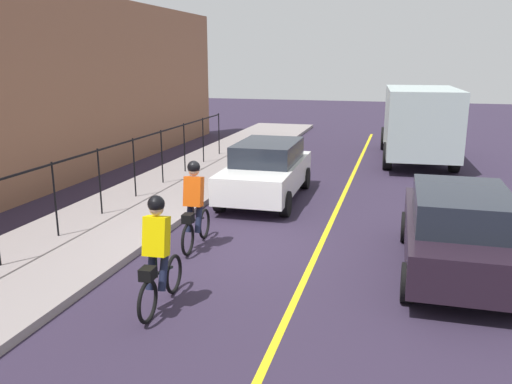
{
  "coord_description": "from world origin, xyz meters",
  "views": [
    {
      "loc": [
        -9.87,
        -3.09,
        3.8
      ],
      "look_at": [
        0.82,
        -0.13,
        1.0
      ],
      "focal_mm": 37.1,
      "sensor_mm": 36.0,
      "label": 1
    }
  ],
  "objects": [
    {
      "name": "patrol_sedan",
      "position": [
        -0.2,
        -4.19,
        0.82
      ],
      "size": [
        4.41,
        1.95,
        1.58
      ],
      "rotation": [
        0.0,
        0.0,
        0.01
      ],
      "color": "black",
      "rests_on": "ground"
    },
    {
      "name": "sidewalk",
      "position": [
        0.0,
        3.4,
        0.07
      ],
      "size": [
        40.0,
        3.2,
        0.15
      ],
      "primitive_type": "cube",
      "color": "gray",
      "rests_on": "ground"
    },
    {
      "name": "parked_sedan_rear",
      "position": [
        3.99,
        0.44,
        0.82
      ],
      "size": [
        4.43,
        1.98,
        1.58
      ],
      "rotation": [
        0.0,
        0.0,
        3.16
      ],
      "color": "white",
      "rests_on": "ground"
    },
    {
      "name": "ground_plane",
      "position": [
        0.0,
        0.0,
        0.0
      ],
      "size": [
        80.0,
        80.0,
        0.0
      ],
      "primitive_type": "plane",
      "color": "#2D2438"
    },
    {
      "name": "box_truck_background",
      "position": [
        10.93,
        -3.67,
        1.55
      ],
      "size": [
        6.84,
        2.86,
        2.78
      ],
      "rotation": [
        0.0,
        0.0,
        0.06
      ],
      "color": "#AEC0BE",
      "rests_on": "ground"
    },
    {
      "name": "lane_line_centre",
      "position": [
        0.0,
        -1.6,
        0.0
      ],
      "size": [
        36.0,
        0.12,
        0.01
      ],
      "primitive_type": "cube",
      "color": "yellow",
      "rests_on": "ground"
    },
    {
      "name": "cyclist_lead",
      "position": [
        -0.23,
        0.88,
        0.91
      ],
      "size": [
        1.71,
        0.38,
        1.83
      ],
      "rotation": [
        0.0,
        0.0,
        0.05
      ],
      "color": "black",
      "rests_on": "ground"
    },
    {
      "name": "building_wall",
      "position": [
        2.0,
        7.0,
        2.91
      ],
      "size": [
        28.0,
        0.8,
        5.83
      ],
      "primitive_type": "cube",
      "color": "#8B5C43",
      "rests_on": "ground"
    },
    {
      "name": "iron_fence",
      "position": [
        1.0,
        3.8,
        1.32
      ],
      "size": [
        17.22,
        0.04,
        1.6
      ],
      "color": "black",
      "rests_on": "sidewalk"
    },
    {
      "name": "cyclist_follow",
      "position": [
        -2.96,
        0.38,
        0.91
      ],
      "size": [
        1.71,
        0.38,
        1.83
      ],
      "rotation": [
        0.0,
        0.0,
        0.05
      ],
      "color": "black",
      "rests_on": "ground"
    }
  ]
}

